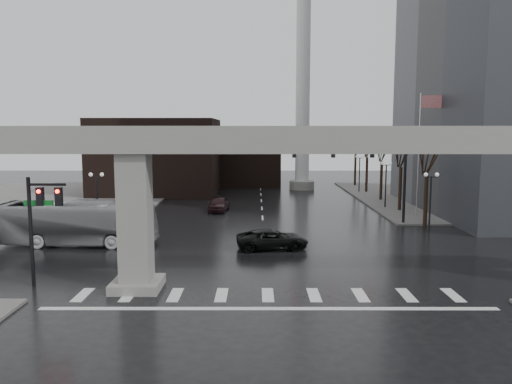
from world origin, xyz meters
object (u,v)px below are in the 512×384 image
(signal_mast_arm, at_px, (363,160))
(far_car, at_px, (219,204))
(pickup_truck, at_px, (272,239))
(city_bus, at_px, (75,223))

(signal_mast_arm, relative_size, far_car, 2.72)
(signal_mast_arm, distance_m, pickup_truck, 13.84)
(far_car, bearing_deg, pickup_truck, -67.54)
(pickup_truck, height_order, city_bus, city_bus)
(pickup_truck, xyz_separation_m, city_bus, (-14.58, 1.21, 0.94))
(pickup_truck, bearing_deg, signal_mast_arm, -48.01)
(pickup_truck, relative_size, far_car, 1.15)
(pickup_truck, relative_size, city_bus, 0.43)
(signal_mast_arm, xyz_separation_m, pickup_truck, (-8.44, -9.70, -5.11))
(pickup_truck, bearing_deg, city_bus, 78.27)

